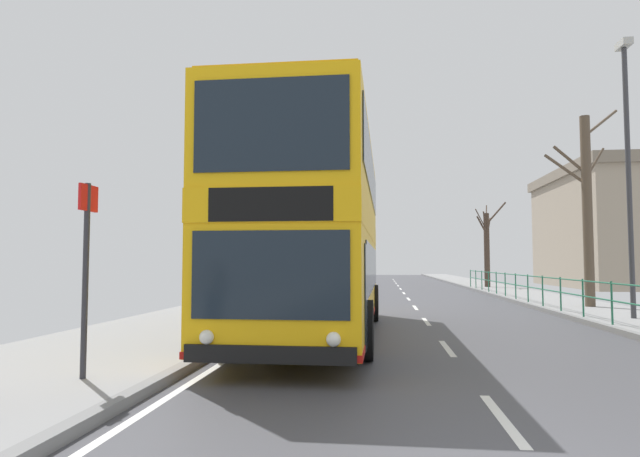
{
  "coord_description": "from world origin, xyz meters",
  "views": [
    {
      "loc": [
        -1.31,
        -3.53,
        1.69
      ],
      "look_at": [
        -2.41,
        6.43,
        2.32
      ],
      "focal_mm": 30.29,
      "sensor_mm": 36.0,
      "label": 1
    }
  ],
  "objects_px": {
    "double_decker_bus_main": "(318,233)",
    "bare_tree_far_01": "(587,206)",
    "street_lamp_far_side": "(628,156)",
    "bus_stop_sign_near": "(86,257)",
    "bare_tree_far_00": "(487,246)"
  },
  "relations": [
    {
      "from": "double_decker_bus_main",
      "to": "street_lamp_far_side",
      "type": "relative_size",
      "value": 1.34
    },
    {
      "from": "double_decker_bus_main",
      "to": "bus_stop_sign_near",
      "type": "distance_m",
      "value": 6.09
    },
    {
      "from": "double_decker_bus_main",
      "to": "bare_tree_far_01",
      "type": "xyz_separation_m",
      "value": [
        8.77,
        7.61,
        1.34
      ]
    },
    {
      "from": "street_lamp_far_side",
      "to": "bare_tree_far_01",
      "type": "height_order",
      "value": "street_lamp_far_side"
    },
    {
      "from": "double_decker_bus_main",
      "to": "bare_tree_far_00",
      "type": "bearing_deg",
      "value": 70.27
    },
    {
      "from": "bare_tree_far_01",
      "to": "bare_tree_far_00",
      "type": "bearing_deg",
      "value": 91.91
    },
    {
      "from": "double_decker_bus_main",
      "to": "street_lamp_far_side",
      "type": "bearing_deg",
      "value": 22.76
    },
    {
      "from": "street_lamp_far_side",
      "to": "bare_tree_far_00",
      "type": "bearing_deg",
      "value": 90.5
    },
    {
      "from": "double_decker_bus_main",
      "to": "bare_tree_far_01",
      "type": "bearing_deg",
      "value": 40.95
    },
    {
      "from": "double_decker_bus_main",
      "to": "bare_tree_far_00",
      "type": "distance_m",
      "value": 24.47
    },
    {
      "from": "bus_stop_sign_near",
      "to": "street_lamp_far_side",
      "type": "distance_m",
      "value": 14.5
    },
    {
      "from": "double_decker_bus_main",
      "to": "street_lamp_far_side",
      "type": "xyz_separation_m",
      "value": [
        8.43,
        3.54,
        2.33
      ]
    },
    {
      "from": "bus_stop_sign_near",
      "to": "bare_tree_far_00",
      "type": "height_order",
      "value": "bare_tree_far_00"
    },
    {
      "from": "street_lamp_far_side",
      "to": "bare_tree_far_00",
      "type": "xyz_separation_m",
      "value": [
        -0.17,
        19.49,
        -1.94
      ]
    },
    {
      "from": "bare_tree_far_00",
      "to": "bus_stop_sign_near",
      "type": "bearing_deg",
      "value": -110.7
    }
  ]
}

